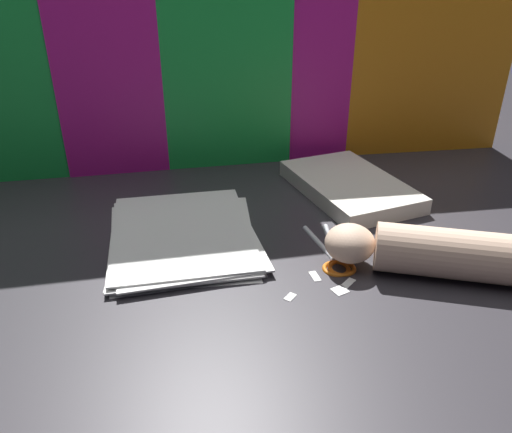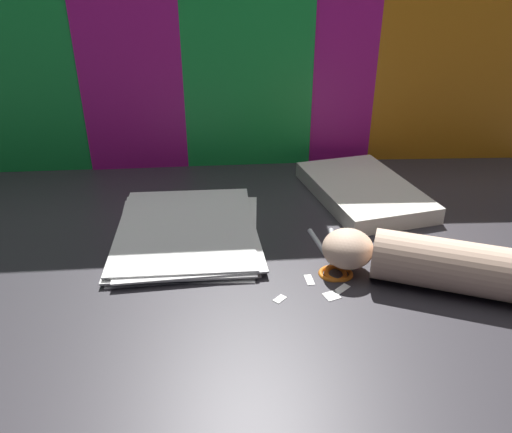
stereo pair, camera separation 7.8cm
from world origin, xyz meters
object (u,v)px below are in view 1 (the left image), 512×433
(scissors, at_px, (333,255))
(paper_stack, at_px, (183,235))
(book_closed, at_px, (349,186))
(hand_forearm, at_px, (437,252))

(scissors, bearing_deg, paper_stack, 154.33)
(book_closed, relative_size, hand_forearm, 0.96)
(paper_stack, distance_m, book_closed, 0.36)
(scissors, height_order, hand_forearm, hand_forearm)
(paper_stack, bearing_deg, book_closed, 18.78)
(book_closed, bearing_deg, paper_stack, -161.22)
(paper_stack, height_order, scissors, paper_stack)
(scissors, bearing_deg, book_closed, 63.31)
(scissors, distance_m, hand_forearm, 0.15)
(scissors, xyz_separation_m, hand_forearm, (0.13, -0.07, 0.03))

